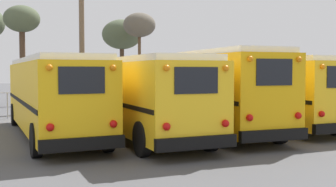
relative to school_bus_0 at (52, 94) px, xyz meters
The scene contains 10 objects.
ground_plane 5.00m from the school_bus_0, ahead, with size 160.00×160.00×0.00m, color #4C4C4F.
school_bus_0 is the anchor object (origin of this frame).
school_bus_1 3.40m from the school_bus_0, 24.09° to the right, with size 2.73×10.35×3.05m.
school_bus_2 6.32m from the school_bus_0, 11.10° to the right, with size 2.72×9.92×3.34m.
school_bus_3 9.31m from the school_bus_0, ahead, with size 2.80×10.54×3.13m.
utility_pole 12.50m from the school_bus_0, 74.17° to the left, with size 1.80×0.35×9.29m.
bare_tree_1 21.76m from the school_bus_0, 67.09° to the left, with size 3.54×3.54×7.19m.
bare_tree_2 18.55m from the school_bus_0, 61.07° to the left, with size 2.63×2.63×7.30m.
bare_tree_3 16.48m from the school_bus_0, 91.13° to the left, with size 2.62×2.62×7.39m.
fence_line 8.60m from the school_bus_0, 57.13° to the left, with size 17.37×0.06×1.42m.
Camera 1 is at (-6.51, -16.24, 2.54)m, focal length 45.00 mm.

